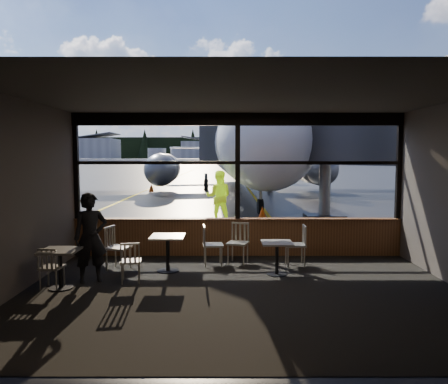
{
  "coord_description": "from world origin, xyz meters",
  "views": [
    {
      "loc": [
        -0.32,
        -10.67,
        2.46
      ],
      "look_at": [
        -0.33,
        1.0,
        1.5
      ],
      "focal_mm": 35.0,
      "sensor_mm": 36.0,
      "label": 1
    }
  ],
  "objects_px": {
    "cafe_table_near": "(277,259)",
    "cafe_table_left": "(60,269)",
    "chair_near_w": "(213,245)",
    "cone_wing": "(151,188)",
    "cafe_table_mid": "(168,254)",
    "jet_bridge": "(330,161)",
    "ground_crew": "(219,197)",
    "chair_left_s": "(52,268)",
    "passenger": "(91,238)",
    "chair_mid_w": "(119,248)",
    "cone_nose": "(262,212)",
    "chair_near_n": "(238,244)",
    "chair_mid_s": "(131,262)",
    "airliner": "(239,111)",
    "chair_near_e": "(295,245)"
  },
  "relations": [
    {
      "from": "chair_near_w",
      "to": "jet_bridge",
      "type": "bearing_deg",
      "value": 141.45
    },
    {
      "from": "chair_near_n",
      "to": "airliner",
      "type": "bearing_deg",
      "value": -74.94
    },
    {
      "from": "cafe_table_mid",
      "to": "chair_left_s",
      "type": "relative_size",
      "value": 0.97
    },
    {
      "from": "chair_near_w",
      "to": "chair_left_s",
      "type": "distance_m",
      "value": 3.41
    },
    {
      "from": "jet_bridge",
      "to": "chair_mid_s",
      "type": "height_order",
      "value": "jet_bridge"
    },
    {
      "from": "chair_near_n",
      "to": "passenger",
      "type": "bearing_deg",
      "value": 43.41
    },
    {
      "from": "chair_left_s",
      "to": "passenger",
      "type": "xyz_separation_m",
      "value": [
        0.59,
        0.46,
        0.48
      ]
    },
    {
      "from": "chair_mid_w",
      "to": "chair_near_e",
      "type": "bearing_deg",
      "value": 111.09
    },
    {
      "from": "cone_nose",
      "to": "chair_near_n",
      "type": "bearing_deg",
      "value": -99.03
    },
    {
      "from": "jet_bridge",
      "to": "chair_left_s",
      "type": "bearing_deg",
      "value": -130.77
    },
    {
      "from": "airliner",
      "to": "cafe_table_near",
      "type": "bearing_deg",
      "value": -92.21
    },
    {
      "from": "chair_near_w",
      "to": "ground_crew",
      "type": "distance_m",
      "value": 6.33
    },
    {
      "from": "chair_near_n",
      "to": "cone_nose",
      "type": "height_order",
      "value": "chair_near_n"
    },
    {
      "from": "chair_left_s",
      "to": "chair_mid_w",
      "type": "bearing_deg",
      "value": 61.71
    },
    {
      "from": "cafe_table_left",
      "to": "chair_mid_w",
      "type": "height_order",
      "value": "chair_mid_w"
    },
    {
      "from": "cafe_table_near",
      "to": "cafe_table_left",
      "type": "distance_m",
      "value": 4.23
    },
    {
      "from": "cafe_table_near",
      "to": "chair_near_w",
      "type": "distance_m",
      "value": 1.55
    },
    {
      "from": "cafe_table_near",
      "to": "chair_mid_s",
      "type": "xyz_separation_m",
      "value": [
        -2.91,
        -0.53,
        0.06
      ]
    },
    {
      "from": "ground_crew",
      "to": "cone_nose",
      "type": "distance_m",
      "value": 2.5
    },
    {
      "from": "cafe_table_mid",
      "to": "chair_left_s",
      "type": "bearing_deg",
      "value": -148.45
    },
    {
      "from": "ground_crew",
      "to": "cone_nose",
      "type": "height_order",
      "value": "ground_crew"
    },
    {
      "from": "chair_mid_s",
      "to": "chair_near_n",
      "type": "bearing_deg",
      "value": 26.02
    },
    {
      "from": "cafe_table_near",
      "to": "jet_bridge",
      "type": "bearing_deg",
      "value": 68.76
    },
    {
      "from": "cafe_table_near",
      "to": "chair_mid_w",
      "type": "distance_m",
      "value": 3.4
    },
    {
      "from": "chair_mid_s",
      "to": "passenger",
      "type": "xyz_separation_m",
      "value": [
        -0.78,
        0.03,
        0.47
      ]
    },
    {
      "from": "chair_near_n",
      "to": "chair_mid_w",
      "type": "xyz_separation_m",
      "value": [
        -2.59,
        -0.55,
        0.01
      ]
    },
    {
      "from": "jet_bridge",
      "to": "passenger",
      "type": "height_order",
      "value": "jet_bridge"
    },
    {
      "from": "chair_near_n",
      "to": "jet_bridge",
      "type": "bearing_deg",
      "value": -102.53
    },
    {
      "from": "chair_near_e",
      "to": "chair_mid_s",
      "type": "height_order",
      "value": "chair_near_e"
    },
    {
      "from": "jet_bridge",
      "to": "cafe_table_near",
      "type": "xyz_separation_m",
      "value": [
        -2.84,
        -7.29,
        -1.93
      ]
    },
    {
      "from": "cafe_table_mid",
      "to": "cafe_table_left",
      "type": "relative_size",
      "value": 1.05
    },
    {
      "from": "cafe_table_mid",
      "to": "cafe_table_left",
      "type": "xyz_separation_m",
      "value": [
        -1.84,
        -1.21,
        -0.02
      ]
    },
    {
      "from": "chair_near_n",
      "to": "cone_nose",
      "type": "relative_size",
      "value": 2.2
    },
    {
      "from": "chair_near_n",
      "to": "chair_left_s",
      "type": "xyz_separation_m",
      "value": [
        -3.5,
        -1.9,
        -0.07
      ]
    },
    {
      "from": "chair_near_e",
      "to": "chair_mid_w",
      "type": "bearing_deg",
      "value": 96.06
    },
    {
      "from": "chair_near_e",
      "to": "cone_nose",
      "type": "height_order",
      "value": "chair_near_e"
    },
    {
      "from": "chair_near_w",
      "to": "cone_wing",
      "type": "height_order",
      "value": "chair_near_w"
    },
    {
      "from": "cafe_table_near",
      "to": "cone_wing",
      "type": "bearing_deg",
      "value": 106.04
    },
    {
      "from": "jet_bridge",
      "to": "ground_crew",
      "type": "distance_m",
      "value": 4.34
    },
    {
      "from": "airliner",
      "to": "chair_near_w",
      "type": "bearing_deg",
      "value": -95.84
    },
    {
      "from": "chair_mid_s",
      "to": "passenger",
      "type": "relative_size",
      "value": 0.47
    },
    {
      "from": "chair_mid_w",
      "to": "jet_bridge",
      "type": "bearing_deg",
      "value": 153.9
    },
    {
      "from": "chair_near_w",
      "to": "cone_wing",
      "type": "distance_m",
      "value": 21.35
    },
    {
      "from": "chair_near_w",
      "to": "passenger",
      "type": "relative_size",
      "value": 0.53
    },
    {
      "from": "chair_mid_w",
      "to": "ground_crew",
      "type": "bearing_deg",
      "value": 178.6
    },
    {
      "from": "airliner",
      "to": "cafe_table_near",
      "type": "xyz_separation_m",
      "value": [
        0.03,
        -21.92,
        -5.26
      ]
    },
    {
      "from": "ground_crew",
      "to": "cafe_table_left",
      "type": "bearing_deg",
      "value": 73.93
    },
    {
      "from": "chair_near_w",
      "to": "chair_near_e",
      "type": "bearing_deg",
      "value": 83.41
    },
    {
      "from": "chair_left_s",
      "to": "chair_mid_s",
      "type": "bearing_deg",
      "value": 22.9
    },
    {
      "from": "cone_nose",
      "to": "chair_mid_s",
      "type": "bearing_deg",
      "value": -110.03
    }
  ]
}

